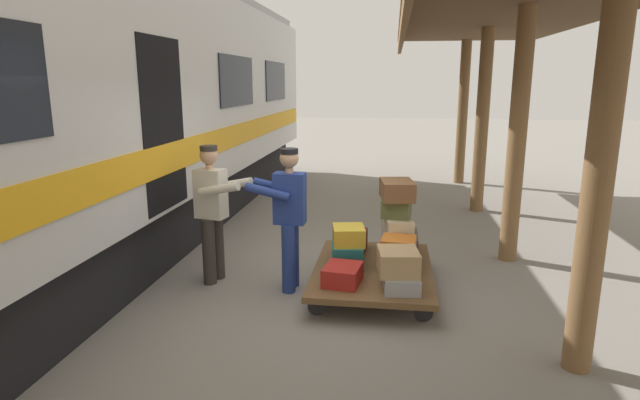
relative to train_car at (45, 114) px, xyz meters
The scene contains 18 objects.
ground_plane 4.17m from the train_car, behind, with size 60.00×60.00×0.00m, color gray.
platform_canopy 5.87m from the train_car, behind, with size 3.20×15.14×3.56m.
train_car is the anchor object (origin of this frame).
luggage_cart 4.37m from the train_car, behind, with size 1.39×2.01×0.27m.
suitcase_gray_aluminum 4.63m from the train_car, behind, with size 0.37×0.63×0.17m, color #9EA0A5.
suitcase_maroon_trunk 4.07m from the train_car, 169.80° to the right, with size 0.38×0.52×0.27m, color maroon.
suitcase_teal_softside 4.01m from the train_car, behind, with size 0.37×0.49×0.28m, color #1E666B.
suitcase_black_hardshell 4.60m from the train_car, behind, with size 0.39×0.48×0.23m, color black.
suitcase_slate_roller 4.64m from the train_car, behind, with size 0.46×0.62×0.27m, color #4C515B.
suitcase_red_plastic 4.05m from the train_car, behind, with size 0.38×0.45×0.20m, color #AD231E.
suitcase_cream_canvas 4.52m from the train_car, behind, with size 0.32×0.56×0.22m, color beige.
suitcase_olive_duffel 4.45m from the train_car, behind, with size 0.34×0.38×0.23m, color brown.
suitcase_brown_leather 4.39m from the train_car, behind, with size 0.39×0.55×0.23m, color brown.
suitcase_yellow_case 3.93m from the train_car, behind, with size 0.37×0.40×0.21m, color gold.
suitcase_tan_vintage 4.54m from the train_car, behind, with size 0.42×0.46×0.26m, color tan.
suitcase_orange_carryall 4.52m from the train_car, behind, with size 0.40×0.39×0.14m, color #CC6B23.
porter_in_overalls 3.18m from the train_car, behind, with size 0.68×0.44×1.70m.
porter_by_door 2.31m from the train_car, behind, with size 0.72×0.53×1.70m.
Camera 1 is at (-0.53, 5.82, 2.45)m, focal length 29.18 mm.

